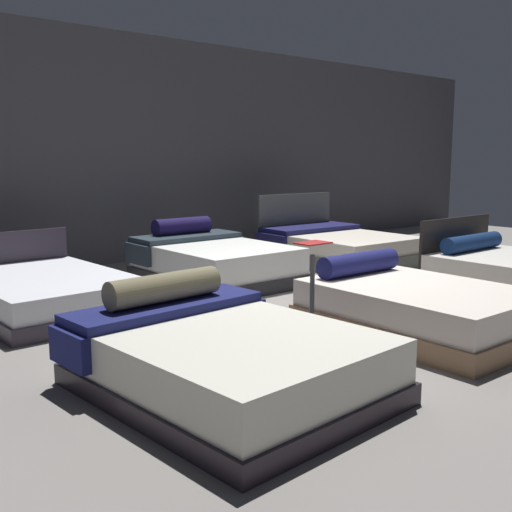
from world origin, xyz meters
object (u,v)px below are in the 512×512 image
(bed_0, at_px, (224,358))
(bed_4, at_px, (213,261))
(bed_5, at_px, (337,247))
(price_sign, at_px, (312,309))
(bed_1, at_px, (418,308))
(bed_3, at_px, (45,292))

(bed_0, height_order, bed_4, bed_4)
(bed_4, height_order, bed_5, bed_5)
(bed_4, distance_m, price_sign, 3.07)
(bed_0, relative_size, bed_5, 0.94)
(bed_1, distance_m, bed_5, 3.90)
(bed_5, height_order, price_sign, bed_5)
(bed_1, height_order, bed_5, bed_5)
(bed_5, bearing_deg, bed_1, -123.80)
(bed_4, bearing_deg, bed_3, -177.47)
(bed_3, bearing_deg, bed_5, -0.52)
(bed_5, bearing_deg, bed_0, -143.06)
(bed_0, xyz_separation_m, bed_5, (4.64, 3.10, 0.00))
(bed_0, height_order, bed_3, bed_3)
(bed_0, height_order, price_sign, price_sign)
(bed_4, relative_size, bed_5, 0.92)
(bed_1, bearing_deg, bed_4, 92.27)
(bed_5, bearing_deg, price_sign, -137.67)
(bed_1, xyz_separation_m, price_sign, (-1.14, 0.28, 0.12))
(bed_5, xyz_separation_m, price_sign, (-3.49, -2.84, 0.11))
(bed_1, relative_size, price_sign, 2.24)
(bed_0, distance_m, bed_1, 2.29)
(bed_3, xyz_separation_m, bed_5, (4.68, 0.02, 0.05))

